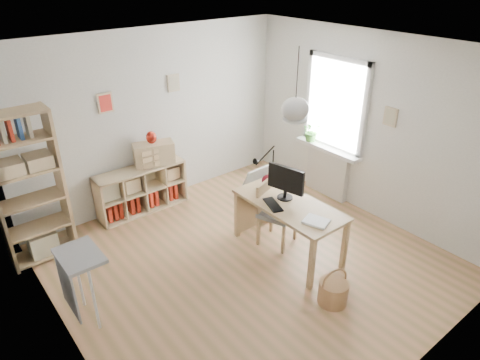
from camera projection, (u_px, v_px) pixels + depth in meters
ground at (248, 261)px, 5.60m from camera, size 4.50×4.50×0.00m
room_shell at (295, 109)px, 4.88m from camera, size 4.50×4.50×4.50m
window_unit at (336, 104)px, 6.54m from camera, size 0.07×1.16×1.46m
radiator at (327, 172)px, 7.05m from camera, size 0.10×0.80×0.80m
windowsill at (328, 149)px, 6.82m from camera, size 0.22×1.20×0.06m
desk at (289, 210)px, 5.50m from camera, size 0.70×1.50×0.75m
cube_shelf at (140, 192)px, 6.64m from camera, size 1.40×0.38×0.72m
tall_bookshelf at (27, 184)px, 5.21m from camera, size 0.80×0.38×2.00m
side_table at (75, 271)px, 4.40m from camera, size 0.40×0.55×0.85m
chair at (274, 209)px, 5.78m from camera, size 0.57×0.57×0.91m
wicker_basket at (333, 291)px, 4.88m from camera, size 0.34×0.34×0.47m
storage_chest at (269, 193)px, 6.84m from camera, size 0.57×0.64×0.57m
monitor at (286, 181)px, 5.46m from camera, size 0.21×0.51×0.45m
keyboard at (273, 205)px, 5.41m from camera, size 0.25×0.39×0.02m
task_lamp at (264, 165)px, 5.69m from camera, size 0.47×0.17×0.50m
yarn_ball at (268, 180)px, 5.85m from camera, size 0.16×0.16×0.16m
paper_tray at (316, 221)px, 5.06m from camera, size 0.31×0.34×0.03m
drawer_chest at (154, 154)px, 6.50m from camera, size 0.66×0.44×0.34m
red_vase at (151, 137)px, 6.37m from camera, size 0.16×0.16×0.19m
potted_plant at (312, 131)px, 6.96m from camera, size 0.37×0.34×0.34m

